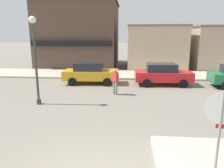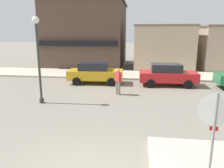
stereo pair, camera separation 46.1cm
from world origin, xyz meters
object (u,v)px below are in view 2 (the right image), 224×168
pedestrian_crossing_near (118,81)px  lamp_post (38,48)px  parked_car_nearest (95,73)px  parked_car_second (167,74)px  stop_sign (214,124)px

pedestrian_crossing_near → lamp_post: bearing=-151.4°
parked_car_nearest → pedestrian_crossing_near: bearing=-55.0°
lamp_post → parked_car_second: bearing=34.7°
parked_car_second → pedestrian_crossing_near: bearing=-139.0°
stop_sign → parked_car_second: size_ratio=0.57×
pedestrian_crossing_near → parked_car_nearest: bearing=125.0°
stop_sign → lamp_post: lamp_post is taller
lamp_post → parked_car_nearest: size_ratio=1.11×
lamp_post → parked_car_nearest: bearing=69.2°
stop_sign → lamp_post: size_ratio=0.51×
lamp_post → parked_car_second: (7.15, 4.96, -2.15)m
parked_car_nearest → parked_car_second: size_ratio=1.01×
parked_car_second → parked_car_nearest: bearing=179.4°
stop_sign → lamp_post: 9.01m
parked_car_nearest → pedestrian_crossing_near: 3.50m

